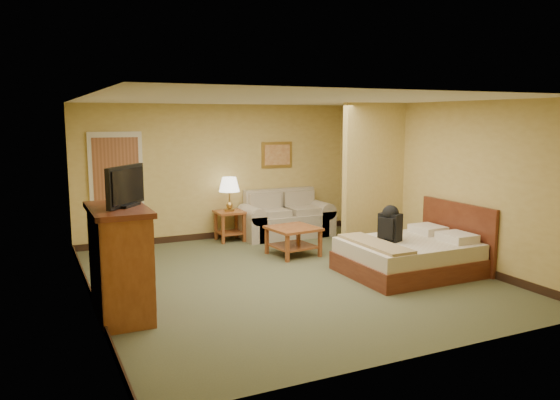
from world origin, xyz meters
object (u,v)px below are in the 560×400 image
loveseat (285,221)px  coffee_table (293,235)px  bed (412,255)px  dresser (120,262)px

loveseat → coffee_table: 1.55m
coffee_table → bed: size_ratio=0.44×
loveseat → coffee_table: loveseat is taller
loveseat → coffee_table: size_ratio=2.13×
loveseat → bed: 3.23m
loveseat → coffee_table: bearing=-110.9°
loveseat → dresser: 4.87m
loveseat → bed: (0.60, -3.17, -0.02)m
loveseat → bed: size_ratio=0.95×
dresser → bed: 4.32m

